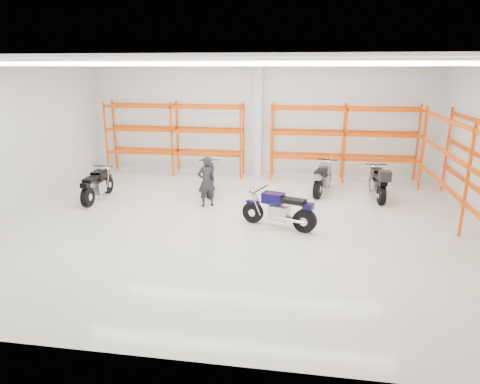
% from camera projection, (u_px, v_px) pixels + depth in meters
% --- Properties ---
extents(ground, '(14.00, 14.00, 0.00)m').
position_uv_depth(ground, '(234.00, 224.00, 12.28)').
color(ground, beige).
rests_on(ground, ground).
extents(room_shell, '(14.02, 12.02, 4.51)m').
position_uv_depth(room_shell, '(233.00, 108.00, 11.38)').
color(room_shell, white).
rests_on(room_shell, ground).
extents(motorcycle_main, '(2.13, 1.01, 1.09)m').
position_uv_depth(motorcycle_main, '(282.00, 211.00, 11.82)').
color(motorcycle_main, black).
rests_on(motorcycle_main, ground).
extents(motorcycle_back_a, '(0.72, 2.17, 1.07)m').
position_uv_depth(motorcycle_back_a, '(96.00, 186.00, 14.28)').
color(motorcycle_back_a, black).
rests_on(motorcycle_back_a, ground).
extents(motorcycle_back_b, '(0.83, 2.15, 1.07)m').
position_uv_depth(motorcycle_back_b, '(209.00, 179.00, 15.21)').
color(motorcycle_back_b, black).
rests_on(motorcycle_back_b, ground).
extents(motorcycle_back_c, '(0.93, 2.23, 1.11)m').
position_uv_depth(motorcycle_back_c, '(322.00, 179.00, 15.11)').
color(motorcycle_back_c, black).
rests_on(motorcycle_back_c, ground).
extents(motorcycle_back_d, '(0.73, 2.28, 1.17)m').
position_uv_depth(motorcycle_back_d, '(379.00, 183.00, 14.39)').
color(motorcycle_back_d, black).
rests_on(motorcycle_back_d, ground).
extents(standing_man, '(0.72, 0.66, 1.64)m').
position_uv_depth(standing_man, '(207.00, 181.00, 13.61)').
color(standing_man, black).
rests_on(standing_man, ground).
extents(structural_column, '(0.32, 0.32, 4.50)m').
position_uv_depth(structural_column, '(258.00, 121.00, 17.16)').
color(structural_column, white).
rests_on(structural_column, ground).
extents(pallet_racking_back_left, '(5.67, 0.87, 3.00)m').
position_uv_depth(pallet_racking_back_left, '(174.00, 131.00, 17.48)').
color(pallet_racking_back_left, '#FB4700').
rests_on(pallet_racking_back_left, ground).
extents(pallet_racking_back_right, '(5.67, 0.87, 3.00)m').
position_uv_depth(pallet_racking_back_right, '(344.00, 135.00, 16.46)').
color(pallet_racking_back_right, '#FB4700').
rests_on(pallet_racking_back_right, ground).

